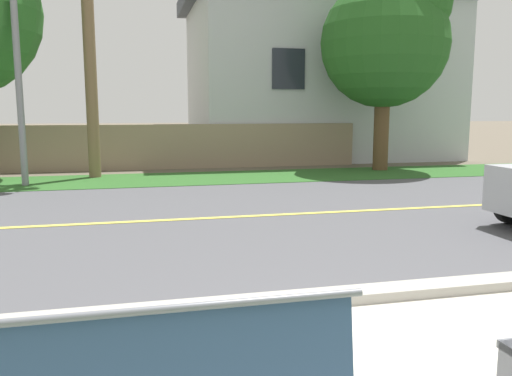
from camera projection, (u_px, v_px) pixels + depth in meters
name	position (u px, v px, depth m)	size (l,w,h in m)	color
ground_plane	(215.00, 203.00, 10.31)	(140.00, 140.00, 0.00)	#665B4C
curb_edge	(307.00, 300.00, 4.87)	(44.00, 0.30, 0.11)	#ADA89E
street_asphalt	(228.00, 217.00, 8.87)	(52.00, 8.00, 0.01)	#515156
road_centre_line	(228.00, 217.00, 8.87)	(48.00, 0.14, 0.01)	#E0CC4C
far_verge_grass	(193.00, 178.00, 13.97)	(48.00, 2.80, 0.02)	#2D6026
streetlamp	(16.00, 20.00, 12.25)	(0.24, 2.10, 6.90)	gray
shade_tree_left	(390.00, 34.00, 15.33)	(3.81, 3.81, 6.29)	brown
garden_wall	(157.00, 147.00, 16.17)	(13.00, 0.36, 1.40)	gray
house_across_street	(316.00, 75.00, 20.34)	(10.23, 6.91, 6.35)	#B7BCC1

